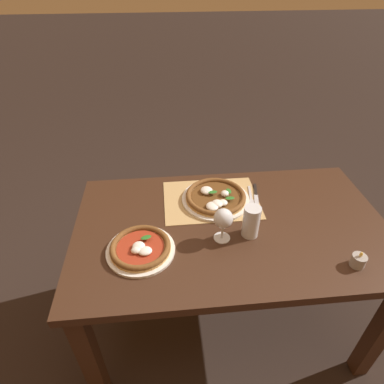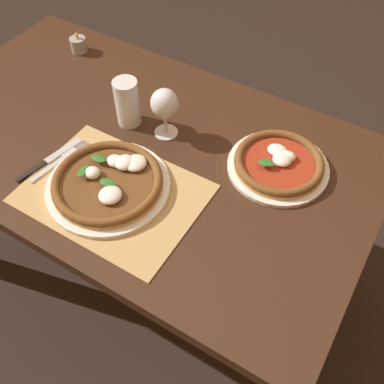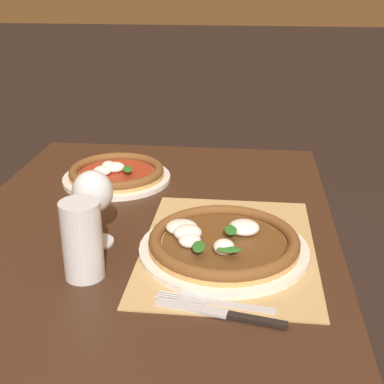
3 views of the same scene
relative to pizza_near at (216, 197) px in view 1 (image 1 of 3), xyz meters
name	(u,v)px [view 1 (image 1 of 3)]	position (x,y,z in m)	size (l,w,h in m)	color
ground_plane	(222,318)	(-0.05, 0.17, -0.76)	(24.00, 24.00, 0.00)	black
dining_table	(230,241)	(-0.05, 0.17, -0.13)	(1.40, 0.81, 0.74)	#382114
paper_placemat	(211,200)	(0.02, -0.01, -0.02)	(0.46, 0.34, 0.00)	tan
pizza_near	(216,197)	(0.00, 0.00, 0.00)	(0.33, 0.33, 0.05)	silver
pizza_far	(141,248)	(0.35, 0.30, 0.00)	(0.28, 0.28, 0.05)	silver
wine_glass	(223,220)	(0.01, 0.25, 0.08)	(0.08, 0.08, 0.16)	silver
pint_glass	(251,222)	(-0.11, 0.24, 0.05)	(0.07, 0.07, 0.15)	silver
fork	(251,198)	(-0.18, 0.00, -0.02)	(0.04, 0.20, 0.00)	#B7B7BC
knife	(256,197)	(-0.20, -0.01, -0.02)	(0.06, 0.21, 0.01)	black
votive_candle	(358,261)	(-0.48, 0.45, 0.00)	(0.06, 0.06, 0.07)	gray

